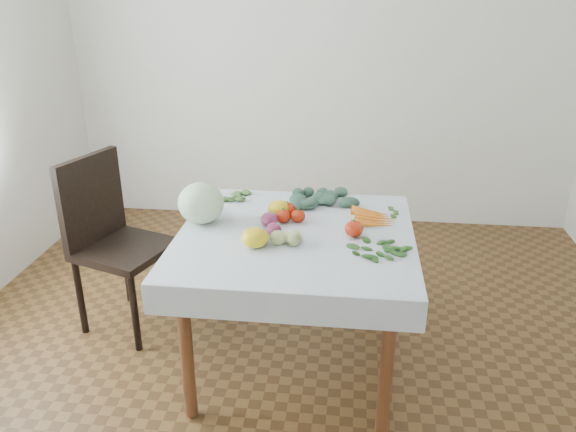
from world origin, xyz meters
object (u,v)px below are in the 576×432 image
(table, at_px, (296,252))
(heirloom_back, at_px, (279,208))
(cabbage, at_px, (201,203))
(chair, at_px, (111,232))
(carrot_bunch, at_px, (374,218))

(table, bearing_deg, heirloom_back, 118.00)
(cabbage, relative_size, heirloom_back, 1.88)
(chair, relative_size, heirloom_back, 8.26)
(carrot_bunch, bearing_deg, cabbage, -172.64)
(table, xyz_separation_m, heirloom_back, (-0.11, 0.20, 0.14))
(chair, relative_size, cabbage, 4.40)
(chair, distance_m, carrot_bunch, 1.46)
(table, relative_size, heirloom_back, 8.25)
(chair, bearing_deg, heirloom_back, -5.28)
(cabbage, distance_m, carrot_bunch, 0.86)
(cabbage, relative_size, carrot_bunch, 0.92)
(cabbage, xyz_separation_m, heirloom_back, (0.37, 0.12, -0.06))
(table, xyz_separation_m, carrot_bunch, (0.37, 0.19, 0.12))
(carrot_bunch, bearing_deg, table, -153.57)
(table, bearing_deg, carrot_bunch, 26.43)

